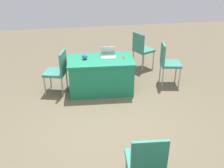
{
  "coord_description": "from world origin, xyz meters",
  "views": [
    {
      "loc": [
        0.62,
        3.55,
        2.73
      ],
      "look_at": [
        -0.01,
        0.0,
        0.9
      ],
      "focal_mm": 40.83,
      "sensor_mm": 36.0,
      "label": 1
    }
  ],
  "objects": [
    {
      "name": "yarn_ball",
      "position": [
        0.3,
        -1.54,
        0.8
      ],
      "size": [
        0.11,
        0.11,
        0.11
      ],
      "primitive_type": "sphere",
      "color": "#3F5999",
      "rests_on": "table_foreground"
    },
    {
      "name": "chair_near_front",
      "position": [
        -1.26,
        -2.55,
        0.56
      ],
      "size": [
        0.58,
        0.58,
        0.97
      ],
      "rotation": [
        0.0,
        0.0,
        2.0
      ],
      "color": "#9E9993",
      "rests_on": "ground"
    },
    {
      "name": "chair_tucked_left",
      "position": [
        -0.18,
        1.38,
        0.55
      ],
      "size": [
        0.48,
        0.48,
        0.95
      ],
      "rotation": [
        0.0,
        0.0,
        3.05
      ],
      "color": "#9E9993",
      "rests_on": "ground"
    },
    {
      "name": "scissors_red",
      "position": [
        -0.53,
        -1.49,
        0.75
      ],
      "size": [
        0.05,
        0.18,
        0.01
      ],
      "primitive_type": "cube",
      "rotation": [
        0.0,
        0.0,
        1.52
      ],
      "color": "red",
      "rests_on": "table_foreground"
    },
    {
      "name": "laptop_silver",
      "position": [
        -0.22,
        -1.62,
        0.79
      ],
      "size": [
        0.35,
        0.33,
        0.21
      ],
      "rotation": [
        0.0,
        0.0,
        -0.12
      ],
      "color": "silver",
      "rests_on": "table_foreground"
    },
    {
      "name": "chair_tucked_right",
      "position": [
        0.88,
        -1.58,
        0.54
      ],
      "size": [
        0.54,
        0.54,
        0.94
      ],
      "rotation": [
        0.0,
        0.0,
        4.44
      ],
      "color": "#9E9993",
      "rests_on": "ground"
    },
    {
      "name": "ground_plane",
      "position": [
        0.0,
        0.0,
        0.0
      ],
      "size": [
        14.4,
        14.4,
        0.0
      ],
      "primitive_type": "plane",
      "color": "brown"
    },
    {
      "name": "table_foreground",
      "position": [
        -0.03,
        -1.5,
        0.37
      ],
      "size": [
        1.46,
        0.92,
        0.75
      ],
      "rotation": [
        0.0,
        0.0,
        -0.07
      ],
      "color": "#1E7A56",
      "rests_on": "ground"
    },
    {
      "name": "chair_by_pillar",
      "position": [
        -1.59,
        -1.55,
        0.57
      ],
      "size": [
        0.52,
        0.52,
        0.98
      ],
      "rotation": [
        0.0,
        0.0,
        1.37
      ],
      "color": "#9E9993",
      "rests_on": "ground"
    }
  ]
}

